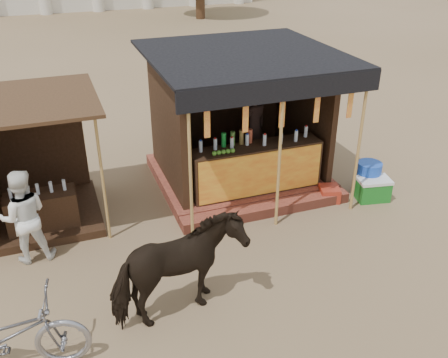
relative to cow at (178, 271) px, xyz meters
The scene contains 9 objects.
ground 1.52m from the cow, ahead, with size 120.00×120.00×0.00m, color #846B4C.
main_stall 4.20m from the cow, 56.55° to the left, with size 3.60×3.61×2.78m.
secondary_stall 3.87m from the cow, 119.04° to the left, with size 2.40×2.40×2.38m.
cow is the anchor object (origin of this frame).
motorbike 2.27m from the cow, behind, with size 0.71×2.04×1.07m, color gray.
bystander 2.91m from the cow, 132.46° to the left, with size 0.78×0.61×1.61m, color white.
blue_barrel 5.05m from the cow, 25.23° to the left, with size 0.49×0.49×0.68m, color blue.
red_crate 4.30m from the cow, 30.28° to the left, with size 0.38×0.41×0.29m, color maroon.
cooler 4.91m from the cow, 22.68° to the left, with size 0.71×0.55×0.46m.
Camera 1 is at (-2.54, -5.43, 5.05)m, focal length 40.00 mm.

